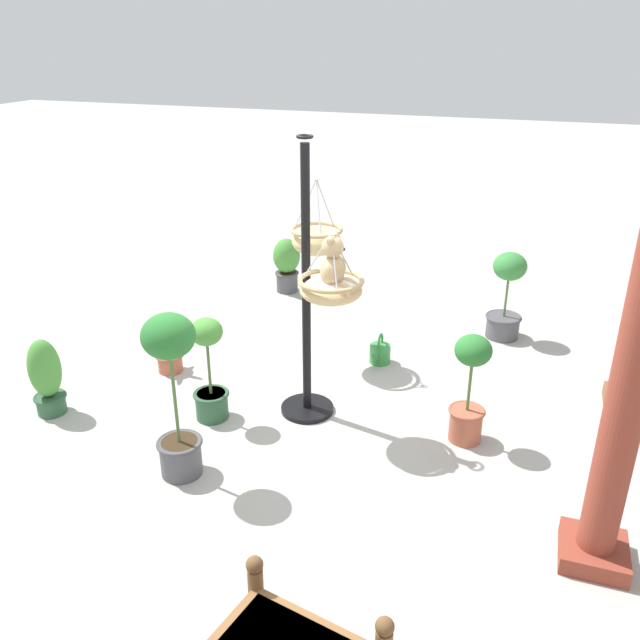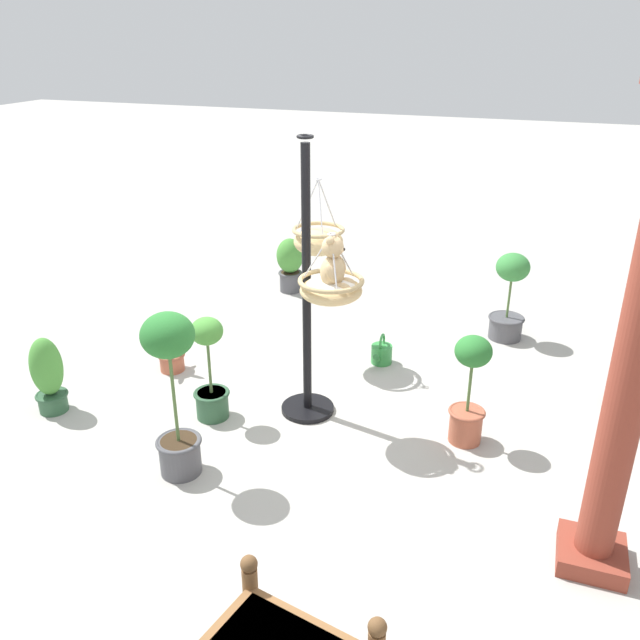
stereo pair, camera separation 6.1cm
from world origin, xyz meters
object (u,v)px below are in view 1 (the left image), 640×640
potted_plant_conical_shrub (506,296)px  potted_plant_bushy_green (170,359)px  potted_plant_broad_leaf (287,263)px  watering_can (380,353)px  hanging_basket_with_teddy (331,288)px  hanging_basket_left_high (317,240)px  teddy_bear (334,266)px  greenhouse_pillar_far_back (635,361)px  potted_plant_fern_front (469,390)px  potted_plant_flowering_red (174,388)px  display_pole_central (307,337)px  potted_plant_trailing_ivy (46,377)px  potted_plant_tall_leafy (209,374)px

potted_plant_conical_shrub → potted_plant_bushy_green: bearing=-58.4°
potted_plant_broad_leaf → watering_can: size_ratio=1.88×
potted_plant_bushy_green → potted_plant_broad_leaf: potted_plant_broad_leaf is taller
hanging_basket_with_teddy → hanging_basket_left_high: bearing=-155.8°
watering_can → teddy_bear: bearing=-4.4°
greenhouse_pillar_far_back → potted_plant_fern_front: (-1.03, -0.91, -0.91)m
potted_plant_flowering_red → potted_plant_bushy_green: bearing=-146.5°
display_pole_central → potted_plant_broad_leaf: 2.76m
potted_plant_fern_front → potted_plant_broad_leaf: (-2.49, -2.47, -0.09)m
teddy_bear → potted_plant_trailing_ivy: (0.57, -2.28, -1.04)m
potted_plant_fern_front → watering_can: (-1.03, -0.94, -0.34)m
potted_plant_tall_leafy → potted_plant_conical_shrub: (-2.36, 2.13, 0.04)m
potted_plant_bushy_green → watering_can: size_ratio=1.14×
potted_plant_flowering_red → watering_can: (-2.12, 0.93, -0.60)m
potted_plant_conical_shrub → potted_plant_trailing_ivy: size_ratio=1.36×
hanging_basket_left_high → watering_can: (-0.07, 0.61, -1.09)m
hanging_basket_with_teddy → potted_plant_broad_leaf: hanging_basket_with_teddy is taller
potted_plant_flowering_red → potted_plant_tall_leafy: (-0.73, -0.13, -0.30)m
teddy_bear → potted_plant_broad_leaf: 3.17m
hanging_basket_left_high → potted_plant_fern_front: (0.96, 1.56, -0.74)m
hanging_basket_left_high → potted_plant_broad_leaf: size_ratio=1.05×
potted_plant_trailing_ivy → potted_plant_broad_leaf: bearing=165.2°
teddy_bear → display_pole_central: bearing=-118.9°
display_pole_central → potted_plant_fern_front: (-0.00, 1.31, -0.24)m
potted_plant_flowering_red → potted_plant_tall_leafy: 0.80m
teddy_bear → potted_plant_flowering_red: 1.42m
potted_plant_tall_leafy → potted_plant_trailing_ivy: size_ratio=1.33×
hanging_basket_left_high → potted_plant_broad_leaf: bearing=-149.1°
hanging_basket_left_high → watering_can: bearing=96.7°
greenhouse_pillar_far_back → potted_plant_trailing_ivy: 4.35m
hanging_basket_with_teddy → potted_plant_conical_shrub: hanging_basket_with_teddy is taller
greenhouse_pillar_far_back → watering_can: 3.04m
hanging_basket_left_high → potted_plant_conical_shrub: size_ratio=0.76×
potted_plant_tall_leafy → potted_plant_bushy_green: potted_plant_tall_leafy is taller
potted_plant_bushy_green → watering_can: potted_plant_bushy_green is taller
potted_plant_fern_front → potted_plant_conical_shrub: 2.01m
potted_plant_tall_leafy → hanging_basket_with_teddy: bearing=101.9°
watering_can → hanging_basket_left_high: bearing=-83.3°
potted_plant_conical_shrub → potted_plant_trailing_ivy: potted_plant_conical_shrub is taller
hanging_basket_left_high → potted_plant_tall_leafy: (1.31, -0.46, -0.78)m
display_pole_central → greenhouse_pillar_far_back: bearing=65.0°
hanging_basket_left_high → potted_plant_flowering_red: hanging_basket_left_high is taller
hanging_basket_with_teddy → potted_plant_tall_leafy: (0.20, -0.96, -0.78)m
hanging_basket_with_teddy → potted_plant_trailing_ivy: bearing=-75.9°
potted_plant_flowering_red → display_pole_central: bearing=152.3°
hanging_basket_with_teddy → hanging_basket_left_high: hanging_basket_left_high is taller
display_pole_central → potted_plant_fern_front: display_pole_central is taller
potted_plant_tall_leafy → potted_plant_broad_leaf: bearing=-170.9°
teddy_bear → watering_can: bearing=175.6°
potted_plant_tall_leafy → watering_can: size_ratio=2.55×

